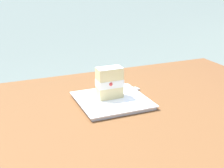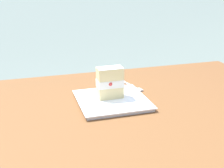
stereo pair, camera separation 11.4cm
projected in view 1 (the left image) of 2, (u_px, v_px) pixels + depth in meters
patio_table at (104, 139)px, 1.09m from camera, size 1.60×0.96×0.77m
dessert_plate at (112, 101)px, 1.16m from camera, size 0.26×0.26×0.02m
cake_slice at (109, 83)px, 1.15m from camera, size 0.10×0.07×0.12m
dessert_fork at (127, 85)px, 1.33m from camera, size 0.06×0.17×0.01m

